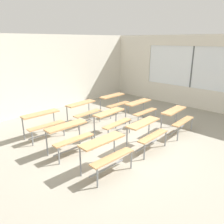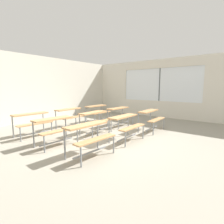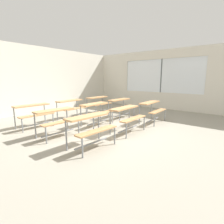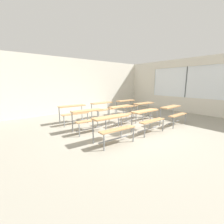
{
  "view_description": "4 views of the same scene",
  "coord_description": "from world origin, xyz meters",
  "px_view_note": "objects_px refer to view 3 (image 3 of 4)",
  "views": [
    {
      "loc": [
        -4.09,
        -3.53,
        2.8
      ],
      "look_at": [
        0.44,
        0.78,
        0.75
      ],
      "focal_mm": 35.49,
      "sensor_mm": 36.0,
      "label": 1
    },
    {
      "loc": [
        -3.8,
        -3.3,
        1.6
      ],
      "look_at": [
        0.73,
        0.3,
        0.76
      ],
      "focal_mm": 28.0,
      "sensor_mm": 36.0,
      "label": 2
    },
    {
      "loc": [
        -3.8,
        -3.3,
        1.6
      ],
      "look_at": [
        0.28,
        -0.02,
        0.57
      ],
      "focal_mm": 28.0,
      "sensor_mm": 36.0,
      "label": 3
    },
    {
      "loc": [
        -3.65,
        -3.65,
        1.68
      ],
      "look_at": [
        0.14,
        1.1,
        0.49
      ],
      "focal_mm": 24.22,
      "sensor_mm": 36.0,
      "label": 4
    }
  ],
  "objects_px": {
    "desk_bench_r1c0": "(57,116)",
    "desk_bench_r1c1": "(97,109)",
    "desk_bench_r0c2": "(152,107)",
    "desk_bench_r2c2": "(99,101)",
    "desk_bench_r0c0": "(91,124)",
    "desk_bench_r1c2": "(121,104)",
    "desk_bench_r2c0": "(33,111)",
    "desk_bench_r0c1": "(127,114)",
    "desk_bench_r2c1": "(71,105)"
  },
  "relations": [
    {
      "from": "desk_bench_r1c2",
      "to": "desk_bench_r2c0",
      "type": "relative_size",
      "value": 0.99
    },
    {
      "from": "desk_bench_r1c2",
      "to": "desk_bench_r2c1",
      "type": "height_order",
      "value": "same"
    },
    {
      "from": "desk_bench_r1c0",
      "to": "desk_bench_r2c0",
      "type": "xyz_separation_m",
      "value": [
        0.04,
        1.34,
        0.0
      ]
    },
    {
      "from": "desk_bench_r0c0",
      "to": "desk_bench_r1c2",
      "type": "bearing_deg",
      "value": 26.12
    },
    {
      "from": "desk_bench_r1c0",
      "to": "desk_bench_r1c2",
      "type": "bearing_deg",
      "value": 2.76
    },
    {
      "from": "desk_bench_r1c1",
      "to": "desk_bench_r2c1",
      "type": "bearing_deg",
      "value": 85.81
    },
    {
      "from": "desk_bench_r0c1",
      "to": "desk_bench_r2c0",
      "type": "height_order",
      "value": "same"
    },
    {
      "from": "desk_bench_r1c0",
      "to": "desk_bench_r2c1",
      "type": "relative_size",
      "value": 1.0
    },
    {
      "from": "desk_bench_r2c0",
      "to": "desk_bench_r2c1",
      "type": "xyz_separation_m",
      "value": [
        1.53,
        0.01,
        0.0
      ]
    },
    {
      "from": "desk_bench_r1c1",
      "to": "desk_bench_r2c2",
      "type": "distance_m",
      "value": 2.05
    },
    {
      "from": "desk_bench_r0c0",
      "to": "desk_bench_r0c1",
      "type": "distance_m",
      "value": 1.5
    },
    {
      "from": "desk_bench_r0c1",
      "to": "desk_bench_r1c1",
      "type": "relative_size",
      "value": 0.98
    },
    {
      "from": "desk_bench_r0c1",
      "to": "desk_bench_r2c0",
      "type": "bearing_deg",
      "value": 118.83
    },
    {
      "from": "desk_bench_r0c2",
      "to": "desk_bench_r2c2",
      "type": "distance_m",
      "value": 2.67
    },
    {
      "from": "desk_bench_r2c0",
      "to": "desk_bench_r2c2",
      "type": "relative_size",
      "value": 1.02
    },
    {
      "from": "desk_bench_r0c0",
      "to": "desk_bench_r0c1",
      "type": "xyz_separation_m",
      "value": [
        1.5,
        -0.01,
        0.0
      ]
    },
    {
      "from": "desk_bench_r1c1",
      "to": "desk_bench_r1c0",
      "type": "bearing_deg",
      "value": 176.04
    },
    {
      "from": "desk_bench_r0c1",
      "to": "desk_bench_r1c2",
      "type": "height_order",
      "value": "same"
    },
    {
      "from": "desk_bench_r1c1",
      "to": "desk_bench_r2c2",
      "type": "bearing_deg",
      "value": 37.95
    },
    {
      "from": "desk_bench_r0c0",
      "to": "desk_bench_r2c1",
      "type": "relative_size",
      "value": 1.0
    },
    {
      "from": "desk_bench_r2c0",
      "to": "desk_bench_r1c0",
      "type": "bearing_deg",
      "value": -89.01
    },
    {
      "from": "desk_bench_r2c0",
      "to": "desk_bench_r2c2",
      "type": "height_order",
      "value": "same"
    },
    {
      "from": "desk_bench_r2c2",
      "to": "desk_bench_r1c0",
      "type": "bearing_deg",
      "value": -156.15
    },
    {
      "from": "desk_bench_r2c1",
      "to": "desk_bench_r2c2",
      "type": "bearing_deg",
      "value": -4.07
    },
    {
      "from": "desk_bench_r0c2",
      "to": "desk_bench_r2c1",
      "type": "relative_size",
      "value": 1.0
    },
    {
      "from": "desk_bench_r2c1",
      "to": "desk_bench_r0c1",
      "type": "bearing_deg",
      "value": -93.72
    },
    {
      "from": "desk_bench_r0c0",
      "to": "desk_bench_r0c2",
      "type": "xyz_separation_m",
      "value": [
        3.03,
        -0.06,
        0.0
      ]
    },
    {
      "from": "desk_bench_r1c1",
      "to": "desk_bench_r2c1",
      "type": "relative_size",
      "value": 1.0
    },
    {
      "from": "desk_bench_r1c2",
      "to": "desk_bench_r2c2",
      "type": "height_order",
      "value": "same"
    },
    {
      "from": "desk_bench_r0c1",
      "to": "desk_bench_r0c2",
      "type": "relative_size",
      "value": 0.98
    },
    {
      "from": "desk_bench_r0c0",
      "to": "desk_bench_r2c0",
      "type": "height_order",
      "value": "same"
    },
    {
      "from": "desk_bench_r1c0",
      "to": "desk_bench_r2c2",
      "type": "distance_m",
      "value": 3.36
    },
    {
      "from": "desk_bench_r0c1",
      "to": "desk_bench_r2c1",
      "type": "xyz_separation_m",
      "value": [
        0.04,
        2.65,
        0.0
      ]
    },
    {
      "from": "desk_bench_r0c2",
      "to": "desk_bench_r1c2",
      "type": "xyz_separation_m",
      "value": [
        -0.02,
        1.37,
        0.0
      ]
    },
    {
      "from": "desk_bench_r1c2",
      "to": "desk_bench_r0c2",
      "type": "bearing_deg",
      "value": -87.98
    },
    {
      "from": "desk_bench_r2c1",
      "to": "desk_bench_r2c0",
      "type": "bearing_deg",
      "value": 177.62
    },
    {
      "from": "desk_bench_r1c0",
      "to": "desk_bench_r2c1",
      "type": "distance_m",
      "value": 2.07
    },
    {
      "from": "desk_bench_r0c2",
      "to": "desk_bench_r1c0",
      "type": "xyz_separation_m",
      "value": [
        -3.07,
        1.35,
        0.0
      ]
    },
    {
      "from": "desk_bench_r0c1",
      "to": "desk_bench_r0c2",
      "type": "bearing_deg",
      "value": -2.71
    },
    {
      "from": "desk_bench_r0c0",
      "to": "desk_bench_r2c1",
      "type": "bearing_deg",
      "value": 62.35
    },
    {
      "from": "desk_bench_r0c1",
      "to": "desk_bench_r1c0",
      "type": "xyz_separation_m",
      "value": [
        -1.53,
        1.29,
        0.0
      ]
    },
    {
      "from": "desk_bench_r0c2",
      "to": "desk_bench_r1c0",
      "type": "height_order",
      "value": "same"
    },
    {
      "from": "desk_bench_r1c0",
      "to": "desk_bench_r1c1",
      "type": "distance_m",
      "value": 1.54
    },
    {
      "from": "desk_bench_r0c0",
      "to": "desk_bench_r1c1",
      "type": "bearing_deg",
      "value": 42.49
    },
    {
      "from": "desk_bench_r0c0",
      "to": "desk_bench_r1c1",
      "type": "xyz_separation_m",
      "value": [
        1.51,
        1.26,
        0.0
      ]
    },
    {
      "from": "desk_bench_r2c1",
      "to": "desk_bench_r0c0",
      "type": "bearing_deg",
      "value": -123.09
    },
    {
      "from": "desk_bench_r1c0",
      "to": "desk_bench_r2c1",
      "type": "bearing_deg",
      "value": 43.04
    },
    {
      "from": "desk_bench_r0c0",
      "to": "desk_bench_r1c0",
      "type": "bearing_deg",
      "value": 93.97
    },
    {
      "from": "desk_bench_r0c1",
      "to": "desk_bench_r0c0",
      "type": "bearing_deg",
      "value": 179.08
    },
    {
      "from": "desk_bench_r1c0",
      "to": "desk_bench_r1c1",
      "type": "xyz_separation_m",
      "value": [
        1.54,
        -0.03,
        0.0
      ]
    }
  ]
}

